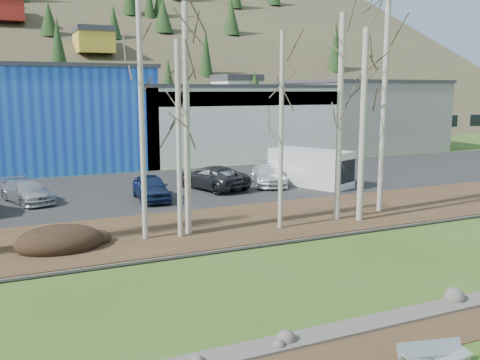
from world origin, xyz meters
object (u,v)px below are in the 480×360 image
car_3 (151,188)px  car_4 (213,179)px  seagull (426,356)px  car_6 (268,174)px  car_2 (27,191)px  car_5 (212,177)px  bench_damaged (434,358)px  van_white (313,168)px

car_3 → car_4: car_3 is taller
seagull → car_6: 23.25m
car_2 → car_4: car_4 is taller
car_5 → bench_damaged: bearing=63.9°
car_4 → van_white: (6.42, -1.55, 0.53)m
van_white → car_4: bearing=142.0°
car_2 → car_3: 6.84m
car_3 → car_6: size_ratio=0.87×
car_2 → car_5: car_5 is taller
car_2 → car_5: size_ratio=0.83×
bench_damaged → car_3: bearing=105.7°
bench_damaged → car_5: bearing=94.3°
seagull → van_white: bearing=66.6°
car_2 → van_white: van_white is taller
car_2 → bench_damaged: bearing=-91.1°
car_5 → car_3: bearing=5.5°
car_6 → car_5: bearing=-164.0°
seagull → car_5: (3.46, 22.27, 0.72)m
car_4 → van_white: size_ratio=0.67×
car_5 → van_white: (6.42, -1.79, 0.44)m
bench_damaged → car_5: (3.63, 22.67, 0.52)m
bench_damaged → car_6: (7.56, 22.44, 0.48)m
car_6 → van_white: van_white is taller
van_white → car_5: bearing=139.9°
seagull → van_white: 22.76m
seagull → car_2: size_ratio=0.09×
van_white → seagull: bearing=-140.2°
car_2 → car_6: bearing=-21.1°
car_4 → car_5: (0.00, 0.25, 0.09)m
car_4 → van_white: bearing=144.7°
car_3 → car_6: car_3 is taller
bench_damaged → car_4: car_4 is taller
bench_damaged → car_2: 24.20m
car_3 → bench_damaged: bearing=-83.0°
seagull → car_3: (-1.00, 20.43, 0.71)m
car_3 → van_white: 10.88m
bench_damaged → seagull: bench_damaged is taller
car_6 → car_2: bearing=-163.0°
seagull → car_5: bearing=83.6°
car_4 → seagull: bearing=59.4°
seagull → car_6: bearing=73.9°
bench_damaged → car_5: size_ratio=0.31×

